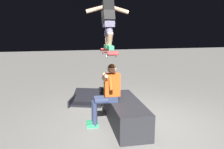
# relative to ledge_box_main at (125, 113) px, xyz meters

# --- Properties ---
(ground_plane) EXTENTS (40.00, 40.00, 0.00)m
(ground_plane) POSITION_rel_ledge_box_main_xyz_m (-0.07, -0.18, -0.28)
(ground_plane) COLOR gray
(ledge_box_main) EXTENTS (1.92, 0.78, 0.56)m
(ledge_box_main) POSITION_rel_ledge_box_main_xyz_m (0.00, 0.00, 0.00)
(ledge_box_main) COLOR #28282D
(ledge_box_main) RESTS_ON ground
(person_sitting_on_ledge) EXTENTS (0.59, 0.76, 1.39)m
(person_sitting_on_ledge) POSITION_rel_ledge_box_main_xyz_m (0.11, 0.39, 0.51)
(person_sitting_on_ledge) COLOR #2D3856
(person_sitting_on_ledge) RESTS_ON ground
(skateboard) EXTENTS (1.03, 0.25, 0.13)m
(skateboard) POSITION_rel_ledge_box_main_xyz_m (-0.05, 0.39, 1.38)
(skateboard) COLOR #B72D2D
(skater_airborne) EXTENTS (0.62, 0.89, 1.12)m
(skater_airborne) POSITION_rel_ledge_box_main_xyz_m (0.01, 0.39, 2.06)
(skater_airborne) COLOR #2D9E66
(kicker_ramp) EXTENTS (1.26, 1.24, 0.40)m
(kicker_ramp) POSITION_rel_ledge_box_main_xyz_m (1.82, 0.59, -0.21)
(kicker_ramp) COLOR black
(kicker_ramp) RESTS_ON ground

